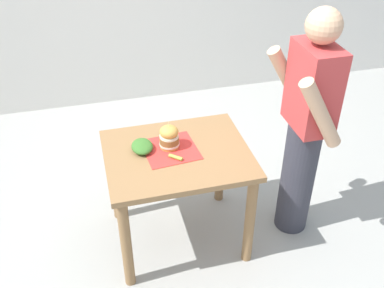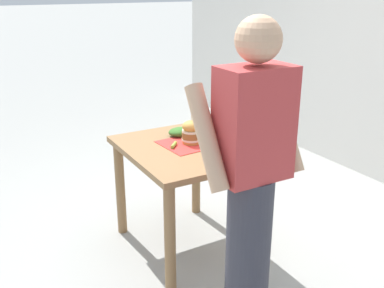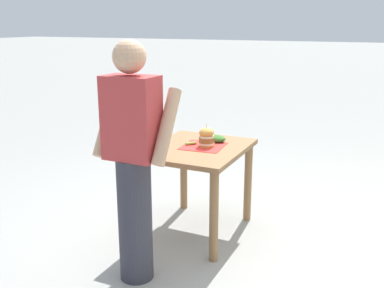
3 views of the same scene
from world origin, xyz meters
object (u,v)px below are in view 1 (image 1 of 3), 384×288
side_salad (142,146)px  diner_across_table (306,127)px  sandwich (169,137)px  patio_table (178,170)px  pickle_spear (176,157)px

side_salad → diner_across_table: diner_across_table is taller
sandwich → patio_table: bearing=26.8°
patio_table → pickle_spear: (0.07, -0.03, 0.16)m
sandwich → side_salad: bearing=-93.4°
patio_table → sandwich: sandwich is taller
patio_table → pickle_spear: bearing=-20.4°
sandwich → diner_across_table: size_ratio=0.12×
side_salad → diner_across_table: size_ratio=0.11×
sandwich → side_salad: (-0.01, -0.18, -0.05)m
patio_table → diner_across_table: 0.90m
sandwich → diner_across_table: bearing=80.0°
patio_table → diner_across_table: diner_across_table is taller
diner_across_table → patio_table: bearing=-95.7°
patio_table → diner_across_table: size_ratio=0.56×
pickle_spear → side_salad: bearing=-128.5°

